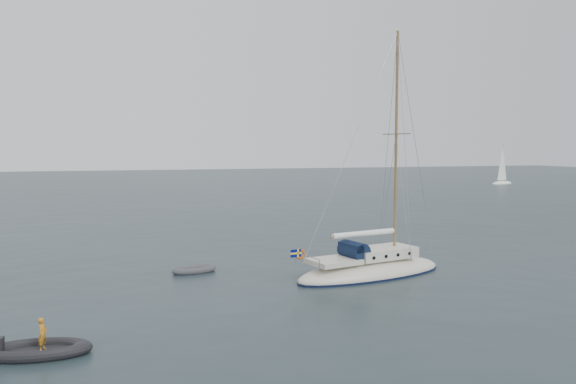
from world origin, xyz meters
name	(u,v)px	position (x,y,z in m)	size (l,w,h in m)	color
ground	(300,268)	(0.00, 0.00, 0.00)	(300.00, 300.00, 0.00)	black
sailboat	(371,257)	(3.13, -2.94, 1.07)	(9.90, 2.96, 14.10)	beige
dinghy	(194,270)	(-6.08, 0.82, 0.16)	(2.57, 1.16, 0.37)	#49494E
rib	(37,349)	(-13.04, -10.31, 0.21)	(3.64, 1.65, 1.32)	black
distant_yacht_b	(502,166)	(62.07, 60.34, 3.57)	(6.30, 3.36, 8.35)	white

